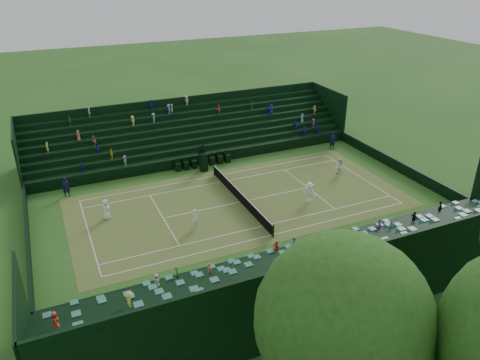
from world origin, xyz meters
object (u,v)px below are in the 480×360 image
at_px(tennis_net, 240,196).
at_px(umpire_chair, 203,159).
at_px(player_near_west, 106,209).
at_px(player_far_east, 309,192).
at_px(player_near_east, 195,219).
at_px(player_far_west, 340,167).

relative_size(tennis_net, umpire_chair, 4.51).
height_order(umpire_chair, player_near_west, umpire_chair).
height_order(tennis_net, player_far_east, player_far_east).
bearing_deg(umpire_chair, player_near_east, -23.30).
xyz_separation_m(tennis_net, player_far_east, (2.18, 5.15, 0.34)).
distance_m(player_near_west, player_far_east, 15.91).
distance_m(player_near_west, player_near_east, 6.97).
height_order(player_far_west, player_far_east, player_far_east).
distance_m(tennis_net, player_near_east, 5.24).
xyz_separation_m(tennis_net, player_near_east, (2.41, -4.65, 0.29)).
bearing_deg(player_near_east, player_near_west, 38.26).
bearing_deg(player_near_east, player_far_west, -92.46).
xyz_separation_m(umpire_chair, player_far_west, (5.94, 10.96, -0.31)).
bearing_deg(player_far_east, player_far_west, 91.03).
xyz_separation_m(tennis_net, player_far_west, (-1.14, 10.41, 0.27)).
height_order(player_near_west, player_near_east, same).
xyz_separation_m(tennis_net, umpire_chair, (-7.08, -0.56, 0.58)).
xyz_separation_m(player_near_west, player_near_east, (4.10, 5.64, 0.00)).
xyz_separation_m(tennis_net, player_near_west, (-1.68, -10.29, 0.29)).
bearing_deg(player_near_east, tennis_net, -78.30).
bearing_deg(tennis_net, player_far_east, 67.01).
distance_m(umpire_chair, player_far_east, 10.88).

